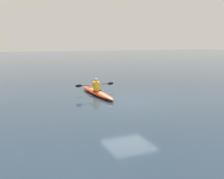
# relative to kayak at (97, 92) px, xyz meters

# --- Properties ---
(ground_plane) EXTENTS (160.00, 160.00, 0.00)m
(ground_plane) POSITION_rel_kayak_xyz_m (-1.06, 2.12, -0.14)
(ground_plane) COLOR #1E2D3D
(kayak) EXTENTS (0.76, 4.45, 0.28)m
(kayak) POSITION_rel_kayak_xyz_m (0.00, 0.00, 0.00)
(kayak) COLOR red
(kayak) RESTS_ON ground
(kayaker) EXTENTS (2.42, 0.45, 0.70)m
(kayaker) POSITION_rel_kayak_xyz_m (0.00, -0.08, 0.43)
(kayaker) COLOR yellow
(kayaker) RESTS_ON kayak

